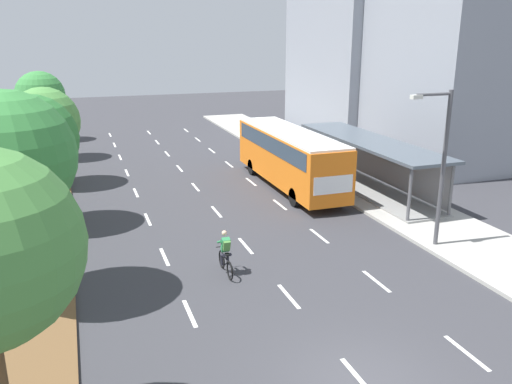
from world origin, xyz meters
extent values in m
plane|color=#38383D|center=(0.00, 0.00, 0.00)|extent=(140.00, 140.00, 0.00)
cube|color=brown|center=(-8.30, 20.00, 0.06)|extent=(2.60, 52.00, 0.12)
cube|color=#ADAAA3|center=(9.25, 20.00, 0.07)|extent=(4.50, 52.00, 0.15)
cube|color=white|center=(-3.50, 5.00, 0.00)|extent=(0.14, 1.84, 0.01)
cube|color=white|center=(-3.50, 9.78, 0.00)|extent=(0.14, 1.84, 0.01)
cube|color=white|center=(-3.50, 14.57, 0.00)|extent=(0.14, 1.84, 0.01)
cube|color=white|center=(-3.50, 19.36, 0.00)|extent=(0.14, 1.84, 0.01)
cube|color=white|center=(-3.50, 24.15, 0.00)|extent=(0.14, 1.84, 0.01)
cube|color=white|center=(-3.50, 28.94, 0.00)|extent=(0.14, 1.84, 0.01)
cube|color=white|center=(-3.50, 33.72, 0.00)|extent=(0.14, 1.84, 0.01)
cube|color=white|center=(-3.50, 38.51, 0.00)|extent=(0.14, 1.84, 0.01)
cube|color=white|center=(0.00, 0.21, 0.00)|extent=(0.14, 1.84, 0.01)
cube|color=white|center=(0.00, 5.00, 0.00)|extent=(0.14, 1.84, 0.01)
cube|color=white|center=(0.00, 9.78, 0.00)|extent=(0.14, 1.84, 0.01)
cube|color=white|center=(0.00, 14.57, 0.00)|extent=(0.14, 1.84, 0.01)
cube|color=white|center=(0.00, 19.36, 0.00)|extent=(0.14, 1.84, 0.01)
cube|color=white|center=(0.00, 24.15, 0.00)|extent=(0.14, 1.84, 0.01)
cube|color=white|center=(0.00, 28.94, 0.00)|extent=(0.14, 1.84, 0.01)
cube|color=white|center=(0.00, 33.72, 0.00)|extent=(0.14, 1.84, 0.01)
cube|color=white|center=(0.00, 38.51, 0.00)|extent=(0.14, 1.84, 0.01)
cube|color=white|center=(3.50, 0.21, 0.00)|extent=(0.14, 1.84, 0.01)
cube|color=white|center=(3.50, 5.00, 0.00)|extent=(0.14, 1.84, 0.01)
cube|color=white|center=(3.50, 9.78, 0.00)|extent=(0.14, 1.84, 0.01)
cube|color=white|center=(3.50, 14.57, 0.00)|extent=(0.14, 1.84, 0.01)
cube|color=white|center=(3.50, 19.36, 0.00)|extent=(0.14, 1.84, 0.01)
cube|color=white|center=(3.50, 24.15, 0.00)|extent=(0.14, 1.84, 0.01)
cube|color=white|center=(3.50, 28.94, 0.00)|extent=(0.14, 1.84, 0.01)
cube|color=white|center=(3.50, 33.72, 0.00)|extent=(0.14, 1.84, 0.01)
cube|color=white|center=(3.50, 38.51, 0.00)|extent=(0.14, 1.84, 0.01)
cube|color=gray|center=(9.25, 15.39, 0.20)|extent=(2.60, 11.96, 0.10)
cylinder|color=#56565B|center=(8.07, 9.66, 1.55)|extent=(0.16, 0.16, 2.60)
cylinder|color=#56565B|center=(8.07, 21.12, 1.55)|extent=(0.16, 0.16, 2.60)
cylinder|color=#56565B|center=(10.43, 9.66, 1.55)|extent=(0.16, 0.16, 2.60)
cylinder|color=#56565B|center=(10.43, 21.12, 1.55)|extent=(0.16, 0.16, 2.60)
cube|color=gray|center=(10.49, 15.39, 1.55)|extent=(0.10, 11.36, 2.34)
cube|color=#4C5660|center=(9.25, 15.39, 2.93)|extent=(2.90, 12.36, 0.16)
cube|color=orange|center=(5.25, 17.56, 1.85)|extent=(2.50, 11.20, 2.80)
cube|color=#2D3D4C|center=(5.25, 17.56, 2.70)|extent=(2.54, 10.30, 0.90)
cube|color=silver|center=(5.25, 17.56, 3.31)|extent=(2.45, 10.98, 0.12)
cube|color=#2D3D4C|center=(5.25, 23.18, 2.20)|extent=(2.25, 0.06, 1.54)
cube|color=white|center=(5.25, 11.94, 1.65)|extent=(2.12, 0.04, 0.90)
cylinder|color=black|center=(4.15, 21.04, 0.50)|extent=(0.30, 1.00, 1.00)
cylinder|color=black|center=(6.35, 21.04, 0.50)|extent=(0.30, 1.00, 1.00)
cylinder|color=black|center=(4.15, 14.09, 0.50)|extent=(0.30, 1.00, 1.00)
cylinder|color=black|center=(6.35, 14.09, 0.50)|extent=(0.30, 1.00, 1.00)
torus|color=black|center=(-1.56, 8.02, 0.36)|extent=(0.06, 0.72, 0.72)
torus|color=black|center=(-1.56, 6.92, 0.36)|extent=(0.06, 0.72, 0.72)
cylinder|color=black|center=(-1.56, 7.47, 0.64)|extent=(0.05, 0.94, 0.05)
cylinder|color=black|center=(-1.56, 7.37, 0.46)|extent=(0.05, 0.57, 0.42)
cylinder|color=black|center=(-1.56, 7.27, 0.66)|extent=(0.04, 0.04, 0.40)
cube|color=black|center=(-1.56, 7.27, 0.86)|extent=(0.12, 0.24, 0.06)
cylinder|color=black|center=(-1.56, 7.97, 0.91)|extent=(0.46, 0.04, 0.04)
cube|color=#2D844C|center=(-1.56, 7.45, 1.19)|extent=(0.30, 0.36, 0.59)
cube|color=#4C893D|center=(-1.56, 7.29, 1.21)|extent=(0.26, 0.26, 0.42)
sphere|color=beige|center=(-1.56, 7.57, 1.61)|extent=(0.20, 0.20, 0.20)
cylinder|color=#23232D|center=(-1.68, 7.42, 0.79)|extent=(0.12, 0.42, 0.25)
cylinder|color=#23232D|center=(-1.68, 7.59, 0.53)|extent=(0.10, 0.17, 0.41)
cylinder|color=#23232D|center=(-1.44, 7.42, 0.79)|extent=(0.12, 0.42, 0.25)
cylinder|color=#23232D|center=(-1.44, 7.59, 0.53)|extent=(0.10, 0.17, 0.41)
cylinder|color=#2D844C|center=(-1.73, 7.67, 1.24)|extent=(0.09, 0.47, 0.28)
cylinder|color=#2D844C|center=(-1.39, 7.67, 1.24)|extent=(0.09, 0.47, 0.28)
cylinder|color=brown|center=(-8.52, 7.61, 1.80)|extent=(0.28, 0.28, 3.36)
sphere|color=#38843D|center=(-8.52, 7.61, 5.05)|extent=(4.20, 4.20, 4.20)
cylinder|color=brown|center=(-8.28, 15.03, 1.42)|extent=(0.28, 0.28, 2.61)
sphere|color=#2D7533|center=(-8.28, 15.03, 4.23)|extent=(4.01, 4.01, 4.01)
cylinder|color=brown|center=(-8.06, 22.46, 1.26)|extent=(0.28, 0.28, 2.27)
sphere|color=#4C8E42|center=(-8.06, 22.46, 3.88)|extent=(3.98, 3.98, 3.98)
cylinder|color=brown|center=(-8.54, 29.89, 1.73)|extent=(0.28, 0.28, 3.22)
sphere|color=#38843D|center=(-8.54, 29.89, 4.61)|extent=(3.40, 3.40, 3.40)
cylinder|color=brown|center=(-8.48, 37.32, 1.37)|extent=(0.28, 0.28, 2.50)
sphere|color=brown|center=(-8.48, 37.32, 3.71)|extent=(2.90, 2.90, 2.90)
cylinder|color=#4C4C51|center=(7.60, 6.98, 3.40)|extent=(0.18, 0.18, 6.50)
cylinder|color=#4C4C51|center=(6.80, 6.98, 6.50)|extent=(1.60, 0.12, 0.12)
cube|color=silver|center=(6.00, 6.98, 6.43)|extent=(0.44, 0.24, 0.16)
cube|color=#8E939E|center=(18.85, 21.08, 10.37)|extent=(9.46, 12.73, 20.74)
cube|color=#8E939E|center=(16.91, 31.44, 6.84)|extent=(7.25, 12.60, 13.67)
camera|label=1|loc=(-6.46, -10.02, 8.72)|focal=36.66mm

